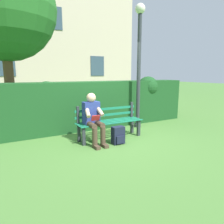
# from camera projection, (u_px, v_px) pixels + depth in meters

# --- Properties ---
(ground) EXTENTS (60.00, 60.00, 0.00)m
(ground) POSITION_uv_depth(u_px,v_px,m) (110.00, 138.00, 5.18)
(ground) COLOR #477533
(park_bench) EXTENTS (1.70, 0.47, 0.86)m
(park_bench) POSITION_uv_depth(u_px,v_px,m) (109.00, 122.00, 5.15)
(park_bench) COLOR #2D3338
(park_bench) RESTS_ON ground
(person_seated) EXTENTS (0.44, 0.73, 1.18)m
(person_seated) POSITION_uv_depth(u_px,v_px,m) (93.00, 117.00, 4.74)
(person_seated) COLOR navy
(person_seated) RESTS_ON ground
(hedge_backdrop) EXTENTS (6.01, 0.85, 1.53)m
(hedge_backdrop) POSITION_uv_depth(u_px,v_px,m) (100.00, 103.00, 6.28)
(hedge_backdrop) COLOR #19471E
(hedge_backdrop) RESTS_ON ground
(building_facade) EXTENTS (10.30, 3.09, 7.43)m
(building_facade) POSITION_uv_depth(u_px,v_px,m) (49.00, 39.00, 12.62)
(building_facade) COLOR #BCAD93
(building_facade) RESTS_ON ground
(backpack) EXTENTS (0.29, 0.25, 0.41)m
(backpack) POSITION_uv_depth(u_px,v_px,m) (118.00, 135.00, 4.76)
(backpack) COLOR #191E33
(backpack) RESTS_ON ground
(lamp_post) EXTENTS (0.28, 0.28, 3.54)m
(lamp_post) POSITION_uv_depth(u_px,v_px,m) (139.00, 56.00, 5.91)
(lamp_post) COLOR #2D3338
(lamp_post) RESTS_ON ground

